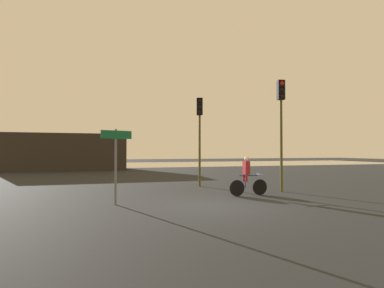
{
  "coord_description": "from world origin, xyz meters",
  "views": [
    {
      "loc": [
        -3.74,
        -9.38,
        1.84
      ],
      "look_at": [
        0.5,
        5.0,
        2.2
      ],
      "focal_mm": 28.0,
      "sensor_mm": 36.0,
      "label": 1
    }
  ],
  "objects_px": {
    "distant_building": "(66,152)",
    "traffic_light_center": "(200,125)",
    "traffic_light_near_right": "(281,115)",
    "direction_sign_post": "(116,155)",
    "cyclist": "(247,176)"
  },
  "relations": [
    {
      "from": "traffic_light_near_right",
      "to": "direction_sign_post",
      "type": "distance_m",
      "value": 7.7
    },
    {
      "from": "distant_building",
      "to": "cyclist",
      "type": "bearing_deg",
      "value": -65.31
    },
    {
      "from": "traffic_light_center",
      "to": "direction_sign_post",
      "type": "distance_m",
      "value": 6.36
    },
    {
      "from": "traffic_light_near_right",
      "to": "traffic_light_center",
      "type": "xyz_separation_m",
      "value": [
        -2.95,
        3.0,
        -0.29
      ]
    },
    {
      "from": "direction_sign_post",
      "to": "traffic_light_near_right",
      "type": "bearing_deg",
      "value": 170.55
    },
    {
      "from": "distant_building",
      "to": "traffic_light_center",
      "type": "bearing_deg",
      "value": -62.98
    },
    {
      "from": "traffic_light_near_right",
      "to": "distant_building",
      "type": "bearing_deg",
      "value": -51.2
    },
    {
      "from": "distant_building",
      "to": "direction_sign_post",
      "type": "height_order",
      "value": "distant_building"
    },
    {
      "from": "traffic_light_center",
      "to": "distant_building",
      "type": "bearing_deg",
      "value": -47.6
    },
    {
      "from": "traffic_light_near_right",
      "to": "traffic_light_center",
      "type": "distance_m",
      "value": 4.22
    },
    {
      "from": "cyclist",
      "to": "traffic_light_center",
      "type": "bearing_deg",
      "value": -167.78
    },
    {
      "from": "traffic_light_near_right",
      "to": "traffic_light_center",
      "type": "bearing_deg",
      "value": -36.95
    },
    {
      "from": "distant_building",
      "to": "traffic_light_center",
      "type": "distance_m",
      "value": 18.47
    },
    {
      "from": "distant_building",
      "to": "direction_sign_post",
      "type": "xyz_separation_m",
      "value": [
        3.95,
        -20.71,
        -0.06
      ]
    },
    {
      "from": "traffic_light_near_right",
      "to": "cyclist",
      "type": "bearing_deg",
      "value": 26.9
    }
  ]
}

